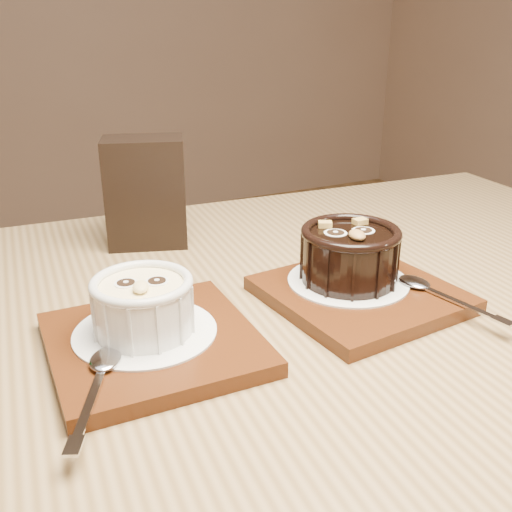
{
  "coord_description": "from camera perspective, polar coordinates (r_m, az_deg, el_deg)",
  "views": [
    {
      "loc": [
        -0.42,
        -0.59,
        1.04
      ],
      "look_at": [
        -0.18,
        -0.11,
        0.81
      ],
      "focal_mm": 42.0,
      "sensor_mm": 36.0,
      "label": 1
    }
  ],
  "objects": [
    {
      "name": "doily_left",
      "position": [
        0.56,
        -10.5,
        -7.09
      ],
      "size": [
        0.13,
        0.13,
        0.0
      ],
      "primitive_type": "cylinder",
      "color": "white",
      "rests_on": "tray_left"
    },
    {
      "name": "tray_right",
      "position": [
        0.64,
        9.87,
        -3.63
      ],
      "size": [
        0.2,
        0.2,
        0.01
      ],
      "primitive_type": "cube",
      "rotation": [
        0.0,
        0.0,
        0.1
      ],
      "color": "#4C220C",
      "rests_on": "table"
    },
    {
      "name": "spoon_left",
      "position": [
        0.49,
        -14.98,
        -11.67
      ],
      "size": [
        0.08,
        0.13,
        0.01
      ],
      "primitive_type": null,
      "rotation": [
        0.0,
        0.0,
        -0.42
      ],
      "color": "silver",
      "rests_on": "tray_left"
    },
    {
      "name": "condiment_stand",
      "position": [
        0.78,
        -10.47,
        5.97
      ],
      "size": [
        0.11,
        0.09,
        0.14
      ],
      "primitive_type": "cube",
      "rotation": [
        0.0,
        0.0,
        -0.32
      ],
      "color": "black",
      "rests_on": "table"
    },
    {
      "name": "table",
      "position": [
        0.64,
        -0.32,
        -13.92
      ],
      "size": [
        1.25,
        0.88,
        0.75
      ],
      "rotation": [
        0.0,
        0.0,
        -0.07
      ],
      "color": "brown",
      "rests_on": "ground"
    },
    {
      "name": "tray_left",
      "position": [
        0.55,
        -9.73,
        -8.23
      ],
      "size": [
        0.18,
        0.18,
        0.01
      ],
      "primitive_type": "cube",
      "rotation": [
        0.0,
        0.0,
        -0.02
      ],
      "color": "#4C220C",
      "rests_on": "table"
    },
    {
      "name": "ramekin_dark",
      "position": [
        0.64,
        8.93,
        0.37
      ],
      "size": [
        0.11,
        0.11,
        0.06
      ],
      "rotation": [
        0.0,
        0.0,
        -0.22
      ],
      "color": "black",
      "rests_on": "doily_right"
    },
    {
      "name": "doily_right",
      "position": [
        0.65,
        8.76,
        -2.35
      ],
      "size": [
        0.13,
        0.13,
        0.0
      ],
      "primitive_type": "cylinder",
      "color": "white",
      "rests_on": "tray_right"
    },
    {
      "name": "ramekin_white",
      "position": [
        0.54,
        -10.72,
        -4.42
      ],
      "size": [
        0.09,
        0.09,
        0.05
      ],
      "rotation": [
        0.0,
        0.0,
        -0.3
      ],
      "color": "silver",
      "rests_on": "doily_left"
    },
    {
      "name": "spoon_right",
      "position": [
        0.64,
        17.24,
        -3.43
      ],
      "size": [
        0.05,
        0.14,
        0.01
      ],
      "primitive_type": null,
      "rotation": [
        0.0,
        0.0,
        0.18
      ],
      "color": "silver",
      "rests_on": "tray_right"
    }
  ]
}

